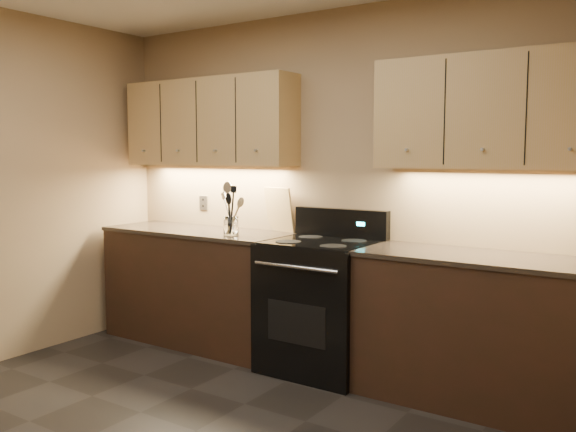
{
  "coord_description": "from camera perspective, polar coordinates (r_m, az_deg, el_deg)",
  "views": [
    {
      "loc": [
        2.24,
        -1.98,
        1.54
      ],
      "look_at": [
        -0.05,
        1.45,
        1.12
      ],
      "focal_mm": 38.0,
      "sensor_mm": 36.0,
      "label": 1
    }
  ],
  "objects": [
    {
      "name": "wall_back",
      "position": [
        4.58,
        4.38,
        2.77
      ],
      "size": [
        4.0,
        0.04,
        2.6
      ],
      "primitive_type": "cube",
      "color": "#9B825B",
      "rests_on": "ground"
    },
    {
      "name": "counter_left",
      "position": [
        5.09,
        -8.33,
        -6.46
      ],
      "size": [
        1.62,
        0.62,
        0.93
      ],
      "color": "black",
      "rests_on": "ground"
    },
    {
      "name": "counter_right",
      "position": [
        3.98,
        17.27,
        -10.13
      ],
      "size": [
        1.46,
        0.62,
        0.93
      ],
      "color": "black",
      "rests_on": "ground"
    },
    {
      "name": "stove",
      "position": [
        4.39,
        3.15,
        -8.22
      ],
      "size": [
        0.76,
        0.68,
        1.14
      ],
      "color": "black",
      "rests_on": "ground"
    },
    {
      "name": "upper_cab_left",
      "position": [
        5.09,
        -7.41,
        8.67
      ],
      "size": [
        1.6,
        0.3,
        0.7
      ],
      "primitive_type": "cube",
      "color": "tan",
      "rests_on": "wall_back"
    },
    {
      "name": "upper_cab_right",
      "position": [
        3.99,
        18.47,
        9.23
      ],
      "size": [
        1.44,
        0.3,
        0.7
      ],
      "primitive_type": "cube",
      "color": "tan",
      "rests_on": "wall_back"
    },
    {
      "name": "outlet_plate",
      "position": [
        5.34,
        -7.92,
        1.23
      ],
      "size": [
        0.08,
        0.01,
        0.12
      ],
      "primitive_type": "cube",
      "color": "#B2B5BA",
      "rests_on": "wall_back"
    },
    {
      "name": "utensil_crock",
      "position": [
        4.62,
        -5.35,
        -1.0
      ],
      "size": [
        0.13,
        0.13,
        0.14
      ],
      "color": "white",
      "rests_on": "counter_left"
    },
    {
      "name": "cutting_board",
      "position": [
        4.81,
        -0.84,
        0.61
      ],
      "size": [
        0.29,
        0.13,
        0.35
      ],
      "primitive_type": "cube",
      "rotation": [
        0.16,
        0.0,
        -0.21
      ],
      "color": "#D6B673",
      "rests_on": "counter_left"
    },
    {
      "name": "wooden_spoon",
      "position": [
        4.63,
        -5.65,
        0.19
      ],
      "size": [
        0.17,
        0.09,
        0.29
      ],
      "primitive_type": null,
      "rotation": [
        -0.05,
        0.42,
        0.1
      ],
      "color": "#D6B673",
      "rests_on": "utensil_crock"
    },
    {
      "name": "black_spoon",
      "position": [
        4.63,
        -5.45,
        0.25
      ],
      "size": [
        0.08,
        0.1,
        0.31
      ],
      "primitive_type": null,
      "rotation": [
        0.11,
        0.06,
        -0.14
      ],
      "color": "black",
      "rests_on": "utensil_crock"
    },
    {
      "name": "black_turner",
      "position": [
        4.58,
        -5.45,
        0.64
      ],
      "size": [
        0.11,
        0.14,
        0.38
      ],
      "primitive_type": null,
      "rotation": [
        -0.1,
        0.05,
        0.27
      ],
      "color": "black",
      "rests_on": "utensil_crock"
    },
    {
      "name": "steel_spatula",
      "position": [
        4.61,
        -5.1,
        0.52
      ],
      "size": [
        0.24,
        0.14,
        0.35
      ],
      "primitive_type": null,
      "rotation": [
        0.0,
        -0.44,
        -0.28
      ],
      "color": "silver",
      "rests_on": "utensil_crock"
    },
    {
      "name": "steel_skimmer",
      "position": [
        4.58,
        -5.2,
        0.71
      ],
      "size": [
        0.19,
        0.15,
        0.4
      ],
      "primitive_type": null,
      "rotation": [
        -0.13,
        -0.27,
        -0.07
      ],
      "color": "silver",
      "rests_on": "utensil_crock"
    }
  ]
}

